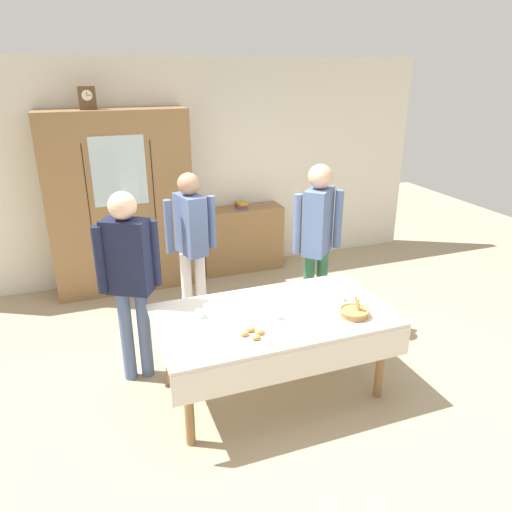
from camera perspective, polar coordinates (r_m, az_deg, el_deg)
ground_plane at (r=4.47m, az=0.92°, el=-13.96°), size 12.00×12.00×0.00m
back_wall at (r=6.30m, az=-7.89°, el=9.96°), size 6.40×0.10×2.70m
dining_table at (r=3.94m, az=2.23°, el=-8.17°), size 1.88×1.05×0.74m
wall_cabinet at (r=5.95m, az=-15.61°, el=5.95°), size 1.64×0.46×2.15m
mantel_clock at (r=5.75m, az=-19.25°, el=17.16°), size 0.18×0.11×0.24m
bookshelf_low at (r=6.48m, az=-1.70°, el=2.01°), size 1.08×0.35×0.86m
book_stack at (r=6.34m, az=-1.75°, el=6.02°), size 0.17×0.20×0.08m
tea_cup_near_left at (r=3.83m, az=2.43°, el=-7.07°), size 0.13×0.13×0.06m
tea_cup_center at (r=4.17m, az=9.89°, el=-4.90°), size 0.13×0.13×0.06m
tea_cup_back_edge at (r=3.87m, az=-6.64°, el=-6.85°), size 0.13×0.13×0.06m
bread_basket at (r=3.95m, az=11.49°, el=-6.47°), size 0.24×0.24×0.16m
pastry_plate at (r=3.60m, az=-0.37°, el=-9.30°), size 0.28×0.28×0.05m
spoon_near_right at (r=3.82m, az=-2.54°, el=-7.58°), size 0.12×0.02×0.01m
spoon_near_left at (r=4.26m, az=3.36°, el=-4.34°), size 0.12×0.02×0.01m
spoon_front_edge at (r=4.06m, az=-5.35°, el=-5.77°), size 0.12×0.02×0.01m
person_behind_table_left at (r=4.93m, az=-7.63°, el=2.38°), size 0.52×0.40×1.63m
person_beside_shelf at (r=4.77m, az=7.25°, el=2.72°), size 0.52×0.40×1.74m
person_behind_table_right at (r=4.11m, az=-14.71°, el=-1.58°), size 0.52×0.35×1.69m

